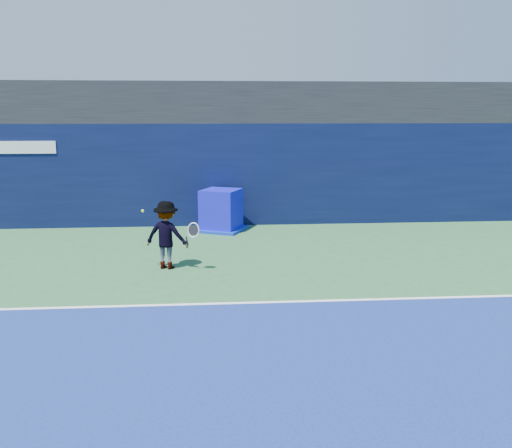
{
  "coord_description": "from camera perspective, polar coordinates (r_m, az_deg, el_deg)",
  "views": [
    {
      "loc": [
        -0.39,
        -6.68,
        3.4
      ],
      "look_at": [
        0.57,
        5.2,
        1.0
      ],
      "focal_mm": 40.0,
      "sensor_mm": 36.0,
      "label": 1
    }
  ],
  "objects": [
    {
      "name": "tennis_player",
      "position": [
        12.45,
        -8.94,
        -1.09
      ],
      "size": [
        1.27,
        0.83,
        1.48
      ],
      "color": "silver",
      "rests_on": "ground"
    },
    {
      "name": "back_wall_assembly",
      "position": [
        17.29,
        -3.31,
        5.06
      ],
      "size": [
        36.0,
        1.03,
        3.0
      ],
      "color": "black",
      "rests_on": "ground"
    },
    {
      "name": "stadium_band",
      "position": [
        18.18,
        -3.45,
        11.99
      ],
      "size": [
        36.0,
        3.0,
        1.2
      ],
      "primitive_type": "cube",
      "color": "black",
      "rests_on": "back_wall_assembly"
    },
    {
      "name": "equipment_cart",
      "position": [
        16.27,
        -3.51,
        1.23
      ],
      "size": [
        1.62,
        1.62,
        1.18
      ],
      "color": "#100DC2",
      "rests_on": "ground"
    },
    {
      "name": "tennis_ball",
      "position": [
        13.15,
        -11.27,
        1.3
      ],
      "size": [
        0.07,
        0.07,
        0.07
      ],
      "color": "#D7ED1A",
      "rests_on": "ground"
    },
    {
      "name": "baseline",
      "position": [
        10.26,
        -2.2,
        -7.91
      ],
      "size": [
        24.0,
        0.1,
        0.01
      ],
      "primitive_type": "cube",
      "color": "white",
      "rests_on": "ground"
    },
    {
      "name": "ground",
      "position": [
        7.5,
        -1.18,
        -15.55
      ],
      "size": [
        80.0,
        80.0,
        0.0
      ],
      "primitive_type": "plane",
      "color": "#2B6134",
      "rests_on": "ground"
    }
  ]
}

